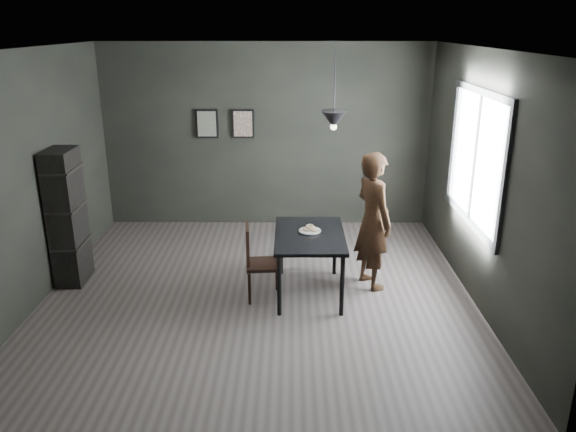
{
  "coord_description": "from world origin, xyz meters",
  "views": [
    {
      "loc": [
        0.39,
        -6.04,
        3.05
      ],
      "look_at": [
        0.35,
        0.05,
        0.95
      ],
      "focal_mm": 35.0,
      "sensor_mm": 36.0,
      "label": 1
    }
  ],
  "objects_px": {
    "cafe_table": "(310,240)",
    "wood_chair": "(256,257)",
    "white_plate": "(310,231)",
    "woman": "(373,221)",
    "shelf_unit": "(67,217)",
    "pendant_lamp": "(334,119)"
  },
  "relations": [
    {
      "from": "wood_chair",
      "to": "shelf_unit",
      "type": "xyz_separation_m",
      "value": [
        -2.31,
        0.46,
        0.32
      ]
    },
    {
      "from": "cafe_table",
      "to": "shelf_unit",
      "type": "xyz_separation_m",
      "value": [
        -2.92,
        0.34,
        0.16
      ]
    },
    {
      "from": "white_plate",
      "to": "woman",
      "type": "relative_size",
      "value": 0.14
    },
    {
      "from": "woman",
      "to": "pendant_lamp",
      "type": "distance_m",
      "value": 1.33
    },
    {
      "from": "cafe_table",
      "to": "wood_chair",
      "type": "bearing_deg",
      "value": -168.64
    },
    {
      "from": "white_plate",
      "to": "woman",
      "type": "distance_m",
      "value": 0.77
    },
    {
      "from": "wood_chair",
      "to": "shelf_unit",
      "type": "distance_m",
      "value": 2.37
    },
    {
      "from": "shelf_unit",
      "to": "wood_chair",
      "type": "bearing_deg",
      "value": -12.82
    },
    {
      "from": "shelf_unit",
      "to": "pendant_lamp",
      "type": "relative_size",
      "value": 1.92
    },
    {
      "from": "white_plate",
      "to": "shelf_unit",
      "type": "xyz_separation_m",
      "value": [
        -2.92,
        0.27,
        0.07
      ]
    },
    {
      "from": "cafe_table",
      "to": "white_plate",
      "type": "relative_size",
      "value": 5.22
    },
    {
      "from": "cafe_table",
      "to": "white_plate",
      "type": "xyz_separation_m",
      "value": [
        0.0,
        0.07,
        0.08
      ]
    },
    {
      "from": "shelf_unit",
      "to": "pendant_lamp",
      "type": "height_order",
      "value": "pendant_lamp"
    },
    {
      "from": "shelf_unit",
      "to": "pendant_lamp",
      "type": "bearing_deg",
      "value": -5.81
    },
    {
      "from": "wood_chair",
      "to": "pendant_lamp",
      "type": "distance_m",
      "value": 1.78
    },
    {
      "from": "cafe_table",
      "to": "white_plate",
      "type": "height_order",
      "value": "white_plate"
    },
    {
      "from": "white_plate",
      "to": "wood_chair",
      "type": "distance_m",
      "value": 0.69
    },
    {
      "from": "cafe_table",
      "to": "wood_chair",
      "type": "height_order",
      "value": "wood_chair"
    },
    {
      "from": "shelf_unit",
      "to": "cafe_table",
      "type": "bearing_deg",
      "value": -8.12
    },
    {
      "from": "cafe_table",
      "to": "woman",
      "type": "distance_m",
      "value": 0.81
    },
    {
      "from": "cafe_table",
      "to": "wood_chair",
      "type": "xyz_separation_m",
      "value": [
        -0.61,
        -0.12,
        -0.16
      ]
    },
    {
      "from": "cafe_table",
      "to": "wood_chair",
      "type": "distance_m",
      "value": 0.65
    }
  ]
}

